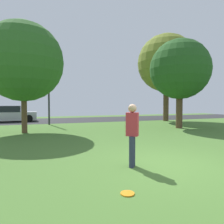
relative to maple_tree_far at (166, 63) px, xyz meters
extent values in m
plane|color=#47702D|center=(-8.18, -12.03, -5.44)|extent=(44.00, 44.00, 0.00)
cube|color=#28282B|center=(-8.18, 3.97, -5.44)|extent=(44.00, 6.40, 0.01)
cylinder|color=brown|center=(0.00, 0.00, -3.75)|extent=(0.50, 0.50, 3.37)
sphere|color=olive|center=(0.00, 0.00, 0.02)|extent=(5.40, 5.40, 5.40)
cylinder|color=brown|center=(-12.24, -3.96, -4.22)|extent=(0.31, 0.31, 2.44)
sphere|color=#2D6023|center=(-12.24, -3.96, -1.36)|extent=(4.54, 4.54, 4.54)
cylinder|color=brown|center=(-2.37, -5.08, -4.10)|extent=(0.44, 0.44, 2.67)
sphere|color=#23511E|center=(-2.37, -5.08, -1.43)|extent=(4.06, 4.06, 4.06)
cylinder|color=#2D334C|center=(-9.06, -11.82, -5.01)|extent=(0.14, 0.14, 0.85)
cylinder|color=#2D334C|center=(-9.16, -11.95, -5.01)|extent=(0.14, 0.14, 0.85)
cube|color=#B72D38|center=(-9.11, -11.88, -4.27)|extent=(0.39, 0.37, 0.64)
sphere|color=tan|center=(-9.11, -11.88, -3.84)|extent=(0.23, 0.23, 0.23)
cylinder|color=orange|center=(-9.93, -13.42, -5.43)|extent=(0.27, 0.27, 0.03)
cube|color=#B7B7BC|center=(-13.77, 3.96, -4.92)|extent=(4.33, 1.72, 0.74)
cube|color=black|center=(-13.98, 3.96, -4.27)|extent=(2.08, 1.51, 0.56)
cylinder|color=black|center=(-12.25, 4.82, -5.12)|extent=(0.64, 0.22, 0.64)
cylinder|color=black|center=(-12.25, 3.10, -5.12)|extent=(0.64, 0.22, 0.64)
cylinder|color=#2D2D33|center=(-10.66, 0.17, -3.19)|extent=(0.14, 0.14, 4.50)
camera|label=1|loc=(-11.53, -17.02, -3.68)|focal=33.62mm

